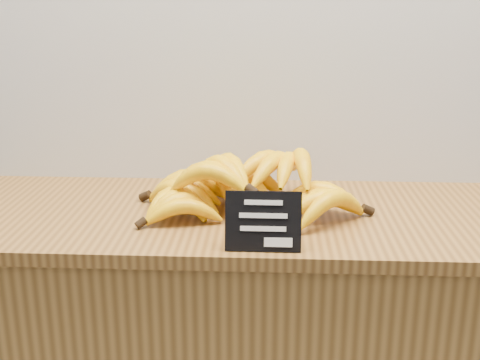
# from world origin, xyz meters

# --- Properties ---
(counter_top) EXTENTS (1.40, 0.54, 0.03)m
(counter_top) POSITION_xyz_m (0.01, 2.75, 0.92)
(counter_top) COLOR olive
(counter_top) RESTS_ON counter
(chalkboard_sign) EXTENTS (0.15, 0.03, 0.12)m
(chalkboard_sign) POSITION_xyz_m (0.07, 2.52, 0.99)
(chalkboard_sign) COLOR black
(chalkboard_sign) RESTS_ON counter_top
(banana_pile) EXTENTS (0.55, 0.37, 0.13)m
(banana_pile) POSITION_xyz_m (0.02, 2.75, 0.99)
(banana_pile) COLOR yellow
(banana_pile) RESTS_ON counter_top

